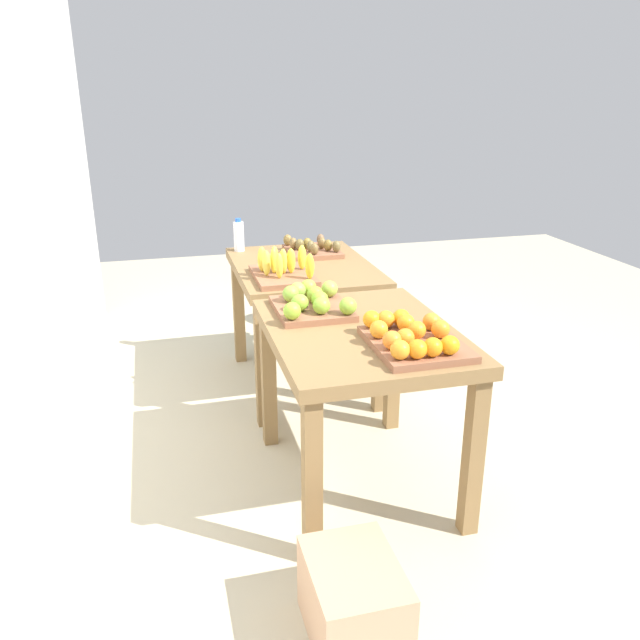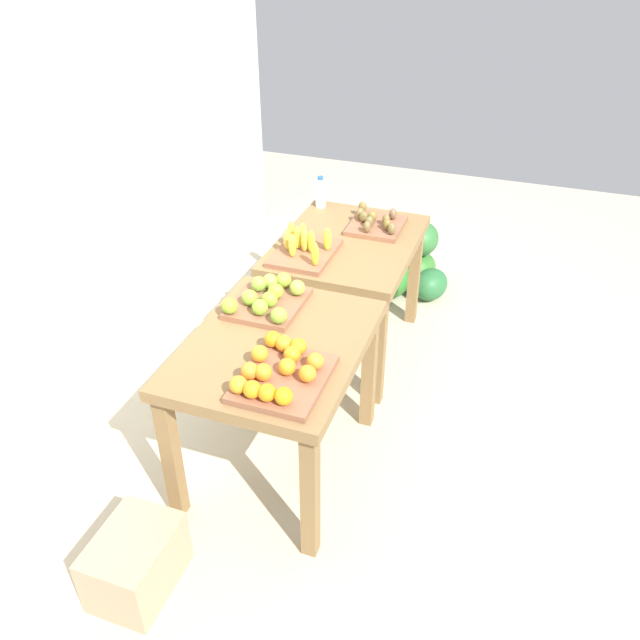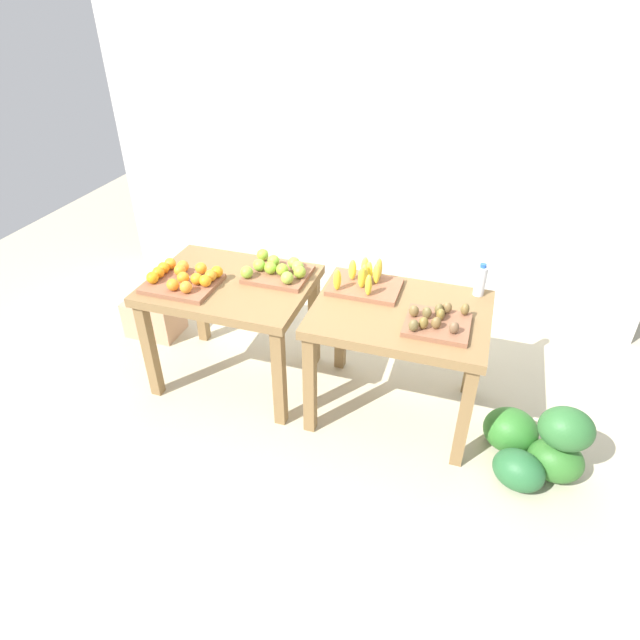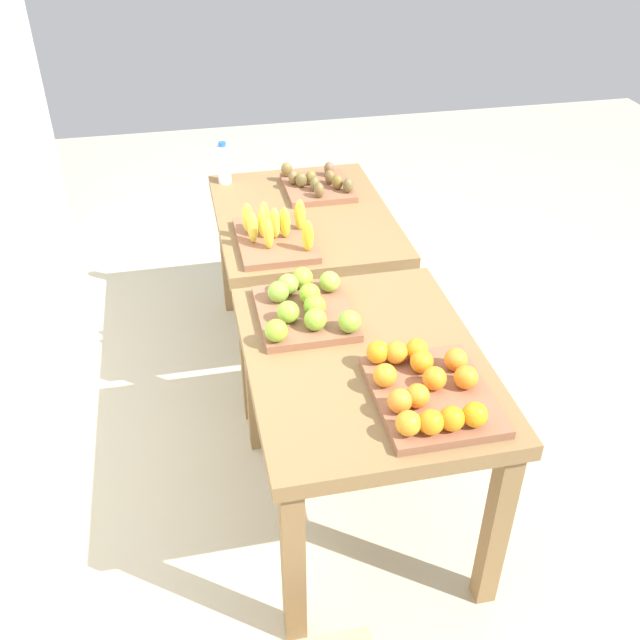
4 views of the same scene
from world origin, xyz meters
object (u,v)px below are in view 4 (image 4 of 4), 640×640
(orange_bin, at_px, (427,389))
(banana_crate, at_px, (275,234))
(water_bottle, at_px, (224,164))
(watermelon_pile, at_px, (318,234))
(kiwi_bin, at_px, (317,185))
(display_table_left, at_px, (364,383))
(display_table_right, at_px, (304,235))
(apple_bin, at_px, (305,306))

(orange_bin, bearing_deg, banana_crate, 15.49)
(water_bottle, distance_m, watermelon_pile, 1.01)
(kiwi_bin, xyz_separation_m, water_bottle, (0.20, 0.44, 0.06))
(kiwi_bin, distance_m, water_bottle, 0.48)
(banana_crate, relative_size, watermelon_pile, 0.73)
(water_bottle, bearing_deg, orange_bin, -165.83)
(display_table_left, height_order, orange_bin, orange_bin)
(kiwi_bin, bearing_deg, banana_crate, 149.46)
(orange_bin, xyz_separation_m, water_bottle, (1.79, 0.45, 0.05))
(orange_bin, xyz_separation_m, watermelon_pile, (2.25, -0.12, -0.64))
(orange_bin, bearing_deg, kiwi_bin, 0.60)
(display_table_right, distance_m, orange_bin, 1.39)
(orange_bin, xyz_separation_m, apple_bin, (0.53, 0.28, 0.00))
(watermelon_pile, bearing_deg, display_table_right, 163.99)
(banana_crate, bearing_deg, orange_bin, -164.51)
(display_table_left, relative_size, kiwi_bin, 2.89)
(apple_bin, bearing_deg, display_table_left, -150.64)
(display_table_right, height_order, water_bottle, water_bottle)
(apple_bin, bearing_deg, kiwi_bin, -14.12)
(banana_crate, bearing_deg, display_table_left, -168.32)
(kiwi_bin, relative_size, water_bottle, 1.71)
(orange_bin, distance_m, water_bottle, 1.85)
(display_table_left, xyz_separation_m, apple_bin, (0.27, 0.15, 0.16))
(display_table_right, relative_size, water_bottle, 4.93)
(display_table_right, relative_size, kiwi_bin, 2.89)
(display_table_right, relative_size, watermelon_pile, 1.72)
(water_bottle, relative_size, watermelon_pile, 0.35)
(orange_bin, relative_size, watermelon_pile, 0.76)
(kiwi_bin, bearing_deg, water_bottle, 65.54)
(banana_crate, bearing_deg, kiwi_bin, -30.54)
(display_table_right, bearing_deg, kiwi_bin, -27.21)
(kiwi_bin, height_order, watermelon_pile, kiwi_bin)
(apple_bin, distance_m, water_bottle, 1.28)
(water_bottle, xyz_separation_m, watermelon_pile, (0.46, -0.57, -0.70))
(display_table_right, distance_m, apple_bin, 0.87)
(apple_bin, relative_size, watermelon_pile, 0.71)
(orange_bin, bearing_deg, display_table_left, 27.13)
(apple_bin, distance_m, banana_crate, 0.58)
(water_bottle, height_order, watermelon_pile, water_bottle)
(display_table_right, xyz_separation_m, watermelon_pile, (0.88, -0.25, -0.48))
(banana_crate, distance_m, kiwi_bin, 0.57)
(orange_bin, relative_size, kiwi_bin, 1.27)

